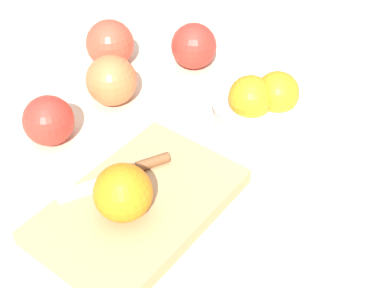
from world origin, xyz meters
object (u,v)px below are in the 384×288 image
(apple_front_left_2, at_px, (111,80))
(orange_on_board, at_px, (123,193))
(knife, at_px, (129,171))
(apple_front_left_3, at_px, (194,46))
(apple_front_right, at_px, (49,121))
(bowl, at_px, (267,107))
(apple_front_left, at_px, (110,44))
(cutting_board, at_px, (140,205))

(apple_front_left_2, bearing_deg, orange_on_board, 42.60)
(knife, distance_m, apple_front_left_3, 0.31)
(orange_on_board, distance_m, apple_front_right, 0.20)
(bowl, bearing_deg, apple_front_left, -92.89)
(bowl, xyz_separation_m, knife, (0.20, -0.10, -0.01))
(cutting_board, distance_m, apple_front_right, 0.20)
(apple_front_left, height_order, apple_front_right, apple_front_left)
(bowl, height_order, apple_front_left, bowl)
(bowl, relative_size, apple_front_right, 2.28)
(bowl, xyz_separation_m, apple_front_left, (-0.02, -0.31, 0.00))
(knife, height_order, apple_front_left, apple_front_left)
(cutting_board, bearing_deg, bowl, 165.84)
(apple_front_left_2, bearing_deg, apple_front_right, -7.06)
(cutting_board, bearing_deg, apple_front_left_3, -158.98)
(apple_front_left, bearing_deg, orange_on_board, 41.95)
(orange_on_board, distance_m, apple_front_left_3, 0.37)
(apple_front_left, distance_m, apple_front_right, 0.21)
(apple_front_left, relative_size, apple_front_right, 1.13)
(apple_front_right, bearing_deg, knife, 85.48)
(knife, relative_size, apple_front_left, 1.69)
(apple_front_left, xyz_separation_m, apple_front_left_3, (-0.07, 0.12, -0.00))
(apple_front_left_3, bearing_deg, bowl, 63.81)
(knife, bearing_deg, apple_front_left, -136.22)
(bowl, height_order, apple_front_left_3, bowl)
(bowl, bearing_deg, orange_on_board, -13.01)
(orange_on_board, relative_size, apple_front_left_2, 0.87)
(apple_front_left, bearing_deg, knife, 43.78)
(orange_on_board, distance_m, apple_front_left, 0.37)
(bowl, bearing_deg, cutting_board, -14.16)
(apple_front_left_2, bearing_deg, apple_front_left_3, 161.66)
(cutting_board, distance_m, apple_front_left_2, 0.24)
(knife, bearing_deg, apple_front_left_2, -134.31)
(cutting_board, xyz_separation_m, knife, (-0.03, -0.04, 0.02))
(orange_on_board, bearing_deg, cutting_board, 177.67)
(cutting_board, height_order, apple_front_left_2, apple_front_left_2)
(bowl, relative_size, cutting_board, 0.65)
(bowl, xyz_separation_m, cutting_board, (0.23, -0.06, -0.03))
(cutting_board, distance_m, apple_front_left_3, 0.35)
(apple_front_left, xyz_separation_m, apple_front_left_2, (0.08, 0.07, -0.00))
(apple_front_left_3, bearing_deg, cutting_board, 21.02)
(knife, relative_size, apple_front_right, 1.92)
(bowl, distance_m, apple_front_left, 0.31)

